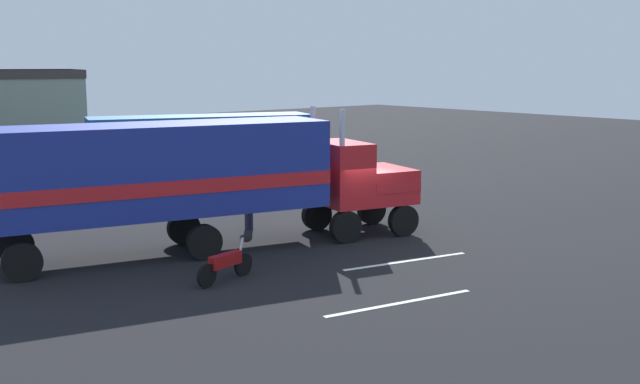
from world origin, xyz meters
name	(u,v)px	position (x,y,z in m)	size (l,w,h in m)	color
ground_plane	(359,236)	(0.00, 0.00, 0.00)	(120.00, 120.00, 0.00)	black
lane_stripe_near	(406,261)	(-1.29, -3.50, 0.01)	(4.40, 0.16, 0.01)	silver
lane_stripe_mid	(400,303)	(-4.38, -6.20, 0.01)	(4.40, 0.16, 0.01)	silver
semi_truck	(195,174)	(-5.50, 1.74, 2.52)	(14.34, 5.86, 4.50)	red
person_bystander	(248,205)	(-2.33, 3.40, 0.89)	(0.34, 0.46, 1.63)	#2D3347
parked_bus	(202,142)	(2.09, 13.83, 2.07)	(11.23, 6.02, 3.40)	#1E5999
motorcycle	(226,264)	(-6.66, -1.72, 0.48)	(2.08, 0.58, 1.12)	black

